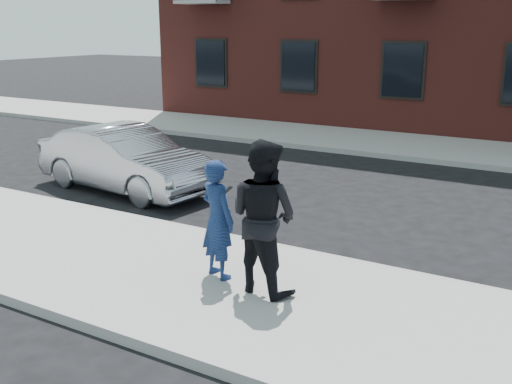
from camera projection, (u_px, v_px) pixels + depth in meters
The scene contains 8 objects.
ground at pixel (140, 265), 9.42m from camera, with size 100.00×100.00×0.00m, color black.
near_sidewalk at pixel (129, 266), 9.20m from camera, with size 50.00×3.50×0.15m, color #989690.
near_curb at pixel (197, 232), 10.69m from camera, with size 50.00×0.10×0.15m, color #999691.
far_sidewalk at pixel (379, 143), 18.75m from camera, with size 50.00×3.50×0.15m, color #989690.
far_curb at pixel (358, 153), 17.26m from camera, with size 50.00×0.10×0.15m, color #999691.
silver_sedan at pixel (125, 159), 13.43m from camera, with size 1.54×4.43×1.46m, color #999BA3.
man_hoodie at pixel (218, 219), 8.42m from camera, with size 0.73×0.61×1.72m.
man_peacoat at pixel (263, 217), 7.94m from camera, with size 1.13×0.95×2.09m.
Camera 1 is at (6.01, -6.64, 3.65)m, focal length 42.00 mm.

